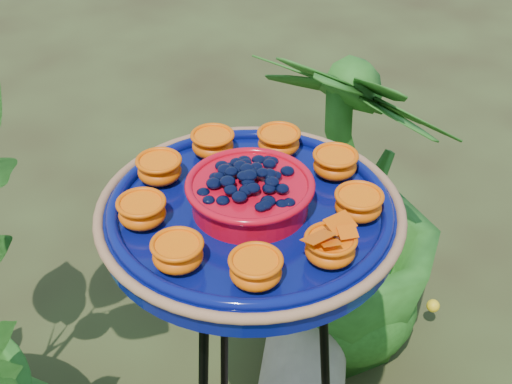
% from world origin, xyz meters
% --- Properties ---
extents(tripod_stand, '(0.43, 0.43, 0.92)m').
position_xyz_m(tripod_stand, '(-0.04, 0.13, 0.56)').
color(tripod_stand, black).
rests_on(tripod_stand, ground).
extents(feeder_dish, '(0.60, 0.60, 0.11)m').
position_xyz_m(feeder_dish, '(-0.04, 0.13, 0.97)').
color(feeder_dish, '#070D55').
rests_on(feeder_dish, tripod_stand).
extents(shrub_back_right, '(0.63, 0.63, 0.96)m').
position_xyz_m(shrub_back_right, '(0.59, 0.43, 0.48)').
color(shrub_back_right, '#1F4C14').
rests_on(shrub_back_right, ground).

